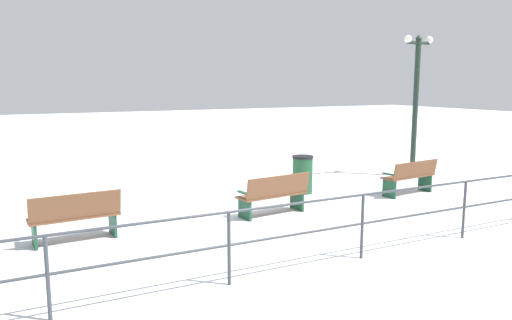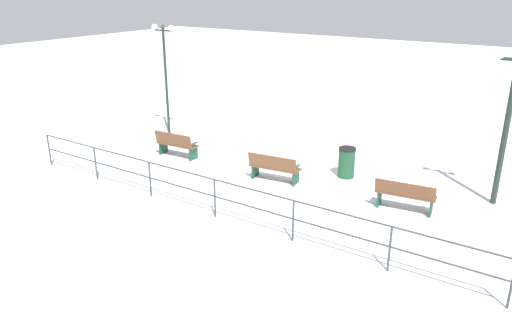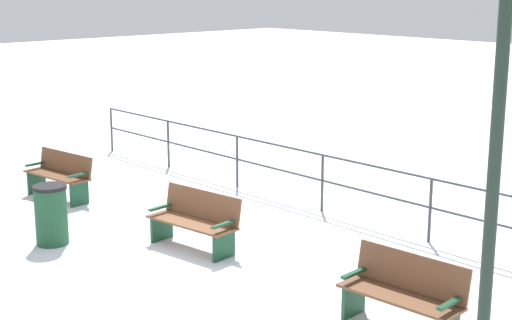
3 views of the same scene
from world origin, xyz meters
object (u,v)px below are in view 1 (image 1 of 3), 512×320
at_px(lamppost_near, 416,91).
at_px(bench_third, 75,216).
at_px(bench_second, 274,194).
at_px(bench_nearest, 410,176).
at_px(trash_bin, 303,174).

bearing_deg(lamppost_near, bench_third, 101.40).
bearing_deg(bench_second, bench_third, 83.17).
distance_m(bench_nearest, lamppost_near, 3.40).
height_order(bench_nearest, bench_third, bench_third).
relative_size(bench_nearest, trash_bin, 1.67).
bearing_deg(lamppost_near, bench_nearest, 134.40).
bearing_deg(trash_bin, bench_nearest, -121.76).
distance_m(bench_nearest, bench_second, 4.02).
distance_m(bench_nearest, bench_third, 8.03).
xyz_separation_m(bench_nearest, trash_bin, (1.43, 2.31, 0.01)).
height_order(bench_second, trash_bin, trash_bin).
distance_m(bench_second, lamppost_near, 6.61).
height_order(bench_third, lamppost_near, lamppost_near).
height_order(bench_nearest, bench_second, bench_second).
distance_m(bench_nearest, trash_bin, 2.72).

